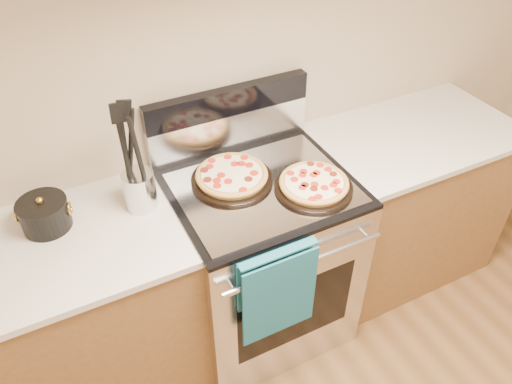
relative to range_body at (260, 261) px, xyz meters
name	(u,v)px	position (x,y,z in m)	size (l,w,h in m)	color
wall_back	(223,56)	(0.00, 0.35, 0.90)	(4.00, 4.00, 0.00)	tan
range_body	(260,261)	(0.00, 0.00, 0.00)	(0.76, 0.68, 0.90)	#B7B7BC
oven_window	(295,312)	(0.00, -0.34, 0.00)	(0.56, 0.01, 0.40)	black
cooktop	(261,186)	(0.00, 0.00, 0.46)	(0.76, 0.68, 0.02)	black
backsplash_lower	(229,131)	(0.00, 0.31, 0.56)	(0.76, 0.06, 0.18)	silver
backsplash_upper	(228,101)	(0.00, 0.31, 0.71)	(0.76, 0.06, 0.12)	black
oven_handle	(305,263)	(0.00, -0.38, 0.35)	(0.03, 0.03, 0.70)	silver
dish_towel	(277,291)	(-0.12, -0.38, 0.25)	(0.32, 0.05, 0.42)	#16676F
foil_sheet	(264,188)	(0.00, -0.03, 0.47)	(0.70, 0.55, 0.01)	gray
cabinet_left	(73,327)	(-0.88, 0.03, -0.01)	(1.00, 0.62, 0.88)	brown
countertop_left	(43,253)	(-0.88, 0.03, 0.45)	(1.02, 0.64, 0.03)	beige
cabinet_right	(400,205)	(0.88, 0.03, -0.01)	(1.00, 0.62, 0.88)	brown
countertop_right	(417,134)	(0.88, 0.03, 0.45)	(1.02, 0.64, 0.03)	beige
pepperoni_pizza_back	(232,177)	(-0.10, 0.07, 0.50)	(0.34, 0.34, 0.05)	#B67F37
pepperoni_pizza_front	(314,185)	(0.18, -0.13, 0.50)	(0.32, 0.32, 0.04)	#B67F37
utensil_crock	(140,190)	(-0.48, 0.11, 0.54)	(0.13, 0.13, 0.16)	silver
saucepan	(45,216)	(-0.84, 0.15, 0.52)	(0.18, 0.18, 0.11)	black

